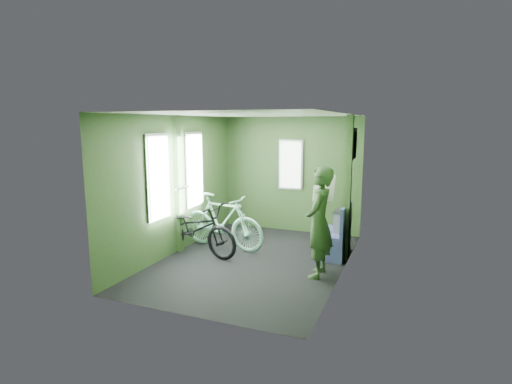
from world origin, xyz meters
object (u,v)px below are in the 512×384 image
passenger (319,222)px  waste_box (342,234)px  bench_seat (334,240)px  bicycle_mint (223,248)px  bicycle_black (196,254)px

passenger → waste_box: bearing=169.6°
waste_box → bench_seat: bearing=173.5°
passenger → bench_seat: passenger is taller
bicycle_mint → waste_box: size_ratio=2.10×
passenger → bench_seat: (0.05, 0.99, -0.54)m
bicycle_mint → passenger: passenger is taller
bicycle_black → passenger: bearing=-83.9°
bicycle_black → bicycle_mint: (0.29, 0.43, 0.00)m
passenger → bench_seat: size_ratio=1.83×
bicycle_mint → bench_seat: size_ratio=1.88×
passenger → bench_seat: 1.13m
bicycle_mint → waste_box: waste_box is taller
bicycle_black → bicycle_mint: 0.51m
bicycle_mint → bicycle_black: bearing=154.1°
bicycle_black → waste_box: 2.45m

